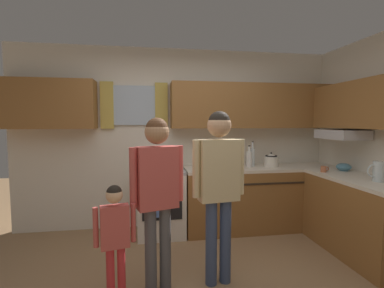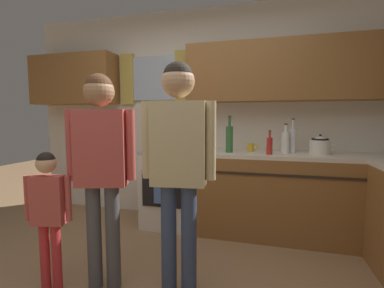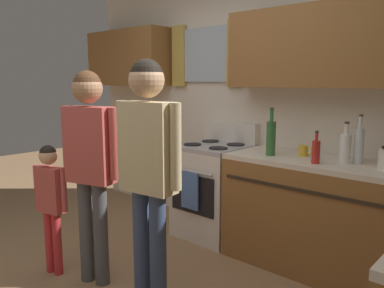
{
  "view_description": "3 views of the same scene",
  "coord_description": "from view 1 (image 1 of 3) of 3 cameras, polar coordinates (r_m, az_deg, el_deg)",
  "views": [
    {
      "loc": [
        -0.42,
        -2.21,
        1.54
      ],
      "look_at": [
        0.09,
        0.98,
        1.29
      ],
      "focal_mm": 25.86,
      "sensor_mm": 36.0,
      "label": 1
    },
    {
      "loc": [
        0.8,
        -1.5,
        1.27
      ],
      "look_at": [
        0.13,
        0.96,
        1.03
      ],
      "focal_mm": 25.61,
      "sensor_mm": 36.0,
      "label": 2
    },
    {
      "loc": [
        2.04,
        -1.34,
        1.51
      ],
      "look_at": [
        0.12,
        0.81,
        1.04
      ],
      "focal_mm": 36.28,
      "sensor_mm": 36.0,
      "label": 3
    }
  ],
  "objects": [
    {
      "name": "back_wall_unit",
      "position": [
        4.06,
        -2.27,
        3.74
      ],
      "size": [
        4.6,
        0.42,
        2.6
      ],
      "color": "silver",
      "rests_on": "ground"
    },
    {
      "name": "kitchen_counter_run",
      "position": [
        4.04,
        19.9,
        -11.41
      ],
      "size": [
        2.22,
        1.92,
        0.9
      ],
      "color": "brown",
      "rests_on": "ground"
    },
    {
      "name": "stove_oven",
      "position": [
        3.91,
        -6.4,
        -11.45
      ],
      "size": [
        0.63,
        0.67,
        1.1
      ],
      "color": "silver",
      "rests_on": "ground"
    },
    {
      "name": "bottle_sauce_red",
      "position": [
        3.84,
        10.18,
        -3.74
      ],
      "size": [
        0.06,
        0.06,
        0.25
      ],
      "color": "red",
      "rests_on": "kitchen_counter_run"
    },
    {
      "name": "bottle_milk_white",
      "position": [
        4.03,
        11.68,
        -3.0
      ],
      "size": [
        0.08,
        0.08,
        0.31
      ],
      "color": "white",
      "rests_on": "kitchen_counter_run"
    },
    {
      "name": "bottle_wine_green",
      "position": [
        3.77,
        3.91,
        -2.93
      ],
      "size": [
        0.08,
        0.08,
        0.39
      ],
      "color": "#2D6633",
      "rests_on": "kitchen_counter_run"
    },
    {
      "name": "bottle_tall_clear",
      "position": [
        4.11,
        12.35,
        -2.56
      ],
      "size": [
        0.07,
        0.07,
        0.37
      ],
      "color": "silver",
      "rests_on": "kitchen_counter_run"
    },
    {
      "name": "cup_terracotta",
      "position": [
        3.94,
        25.55,
        -4.69
      ],
      "size": [
        0.11,
        0.07,
        0.08
      ],
      "color": "#B76642",
      "rests_on": "kitchen_counter_run"
    },
    {
      "name": "mug_mustard_yellow",
      "position": [
        3.98,
        6.56,
        -4.09
      ],
      "size": [
        0.12,
        0.08,
        0.09
      ],
      "color": "gold",
      "rests_on": "kitchen_counter_run"
    },
    {
      "name": "stovetop_kettle",
      "position": [
        4.16,
        16.04,
        -3.19
      ],
      "size": [
        0.27,
        0.2,
        0.21
      ],
      "color": "silver",
      "rests_on": "kitchen_counter_run"
    },
    {
      "name": "water_pitcher",
      "position": [
        3.6,
        33.98,
        -4.7
      ],
      "size": [
        0.19,
        0.11,
        0.22
      ],
      "color": "silver",
      "rests_on": "kitchen_counter_run"
    },
    {
      "name": "mixing_bowl",
      "position": [
        4.17,
        28.81,
        -4.22
      ],
      "size": [
        0.19,
        0.19,
        0.1
      ],
      "color": "teal",
      "rests_on": "kitchen_counter_run"
    },
    {
      "name": "adult_holding_child",
      "position": [
        2.49,
        -7.15,
        -8.2
      ],
      "size": [
        0.48,
        0.25,
        1.58
      ],
      "color": "#4C4C51",
      "rests_on": "ground"
    },
    {
      "name": "adult_in_plaid",
      "position": [
        2.6,
        5.56,
        -6.72
      ],
      "size": [
        0.51,
        0.22,
        1.64
      ],
      "color": "#38476B",
      "rests_on": "ground"
    },
    {
      "name": "small_child",
      "position": [
        2.47,
        -15.59,
        -16.87
      ],
      "size": [
        0.34,
        0.14,
        1.03
      ],
      "color": "red",
      "rests_on": "ground"
    }
  ]
}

